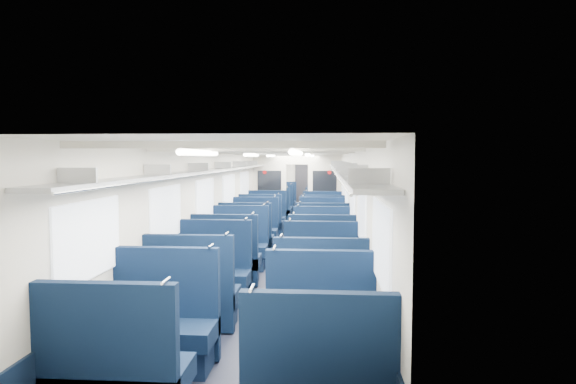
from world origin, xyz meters
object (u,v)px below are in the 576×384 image
Objects in this scene: seat_20 at (273,213)px; seat_27 at (323,203)px; bulkhead at (297,189)px; seat_12 at (246,241)px; seat_9 at (322,263)px; seat_5 at (321,304)px; seat_7 at (322,279)px; seat_8 at (226,262)px; seat_10 at (239,249)px; seat_17 at (323,227)px; seat_21 at (323,213)px; seat_18 at (266,220)px; seat_19 at (323,221)px; seat_0 at (115,380)px; seat_24 at (279,206)px; seat_15 at (323,232)px; seat_6 at (213,276)px; seat_16 at (261,225)px; seat_25 at (323,206)px; seat_4 at (192,298)px; seat_26 at (282,203)px; seat_23 at (323,209)px; seat_22 at (276,209)px; seat_11 at (322,250)px; seat_14 at (254,232)px; end_door at (304,186)px; seat_13 at (322,241)px.

seat_20 and seat_27 have the same top height.
seat_20 is (-0.83, 0.56, -0.84)m from bulkhead.
seat_9 is at bearing -51.78° from seat_12.
seat_5 and seat_7 have the same top height.
seat_8 is 1.00× the size of seat_10.
seat_17 is 1.00× the size of seat_21.
seat_8 is 7.78m from seat_20.
seat_5 is at bearing -78.53° from seat_18.
seat_9 is at bearing -90.00° from seat_19.
seat_24 is (0.00, 14.57, 0.00)m from seat_0.
seat_0 is at bearing -101.57° from seat_15.
seat_8 is 1.00× the size of seat_15.
seat_15 and seat_24 have the same top height.
seat_6 and seat_15 have the same top height.
seat_25 is at bearing 72.63° from seat_16.
seat_27 is at bearing 81.59° from seat_8.
seat_4 and seat_26 have the same top height.
seat_23 is 1.97m from seat_24.
seat_10 is at bearing -90.00° from seat_26.
seat_10 and seat_22 have the same top height.
seat_27 is at bearing 90.00° from seat_5.
seat_10 is 1.00× the size of seat_24.
seat_6 is at bearing -126.71° from seat_11.
seat_7 and seat_17 have the same top height.
seat_14 is (0.00, 2.16, 0.00)m from seat_10.
seat_12 is 1.00× the size of seat_18.
seat_0 is (-0.83, -17.18, -0.61)m from end_door.
seat_22 is at bearing -147.67° from seat_25.
seat_7 is at bearing -73.94° from seat_16.
seat_6 is 8.81m from seat_20.
seat_10 and seat_12 have the same top height.
seat_11 is at bearing 35.78° from seat_8.
seat_15 is 1.00× the size of seat_21.
seat_5 and seat_13 have the same top height.
seat_0 and seat_6 have the same top height.
seat_22 is at bearing 90.00° from seat_0.
seat_0 is 15.74m from seat_26.
seat_4 and seat_11 have the same top height.
seat_6 is at bearing 177.85° from seat_7.
seat_22 is 1.96m from seat_25.
seat_11 is 1.00× the size of seat_19.
seat_26 is at bearing 101.84° from bulkhead.
seat_18 is at bearing -97.00° from end_door.
seat_19 is at bearing 90.00° from seat_7.
seat_16 and seat_26 have the same top height.
seat_5 and seat_26 have the same top height.
seat_4 and seat_5 have the same top height.
seat_4 is 1.00× the size of seat_20.
seat_19 and seat_25 have the same top height.
seat_25 is at bearing 82.25° from seat_4.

